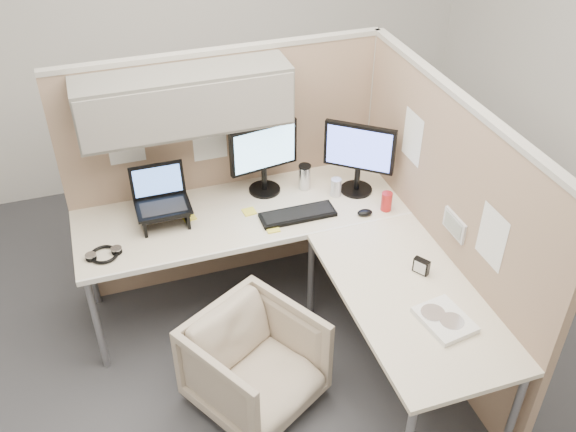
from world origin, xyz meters
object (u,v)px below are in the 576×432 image
object	(u,v)px
monitor_left	(264,153)
office_chair	(255,361)
keyboard	(298,215)
desk	(299,250)

from	to	relation	value
monitor_left	office_chair	bearing A→B (deg)	-119.33
monitor_left	keyboard	xyz separation A→B (m)	(0.11, -0.33, -0.26)
office_chair	keyboard	bearing A→B (deg)	24.49
desk	office_chair	world-z (taller)	desk
desk	office_chair	xyz separation A→B (m)	(-0.39, -0.39, -0.37)
desk	office_chair	size ratio (longest dim) A/B	3.16
desk	office_chair	distance (m)	0.66
keyboard	office_chair	bearing A→B (deg)	-125.55
monitor_left	keyboard	distance (m)	0.43
office_chair	monitor_left	bearing A→B (deg)	40.06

